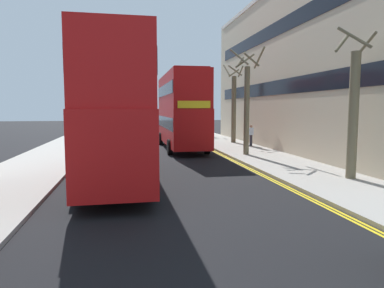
{
  "coord_description": "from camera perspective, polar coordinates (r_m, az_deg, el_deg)",
  "views": [
    {
      "loc": [
        -1.74,
        -1.23,
        3.06
      ],
      "look_at": [
        0.5,
        11.0,
        1.8
      ],
      "focal_mm": 33.02,
      "sensor_mm": 36.0,
      "label": 1
    }
  ],
  "objects": [
    {
      "name": "sidewalk_left",
      "position": [
        18.13,
        -25.52,
        -4.28
      ],
      "size": [
        4.0,
        80.0,
        0.14
      ],
      "primitive_type": "cube",
      "color": "#9E9991",
      "rests_on": "ground"
    },
    {
      "name": "street_tree_near",
      "position": [
        30.48,
        6.76,
        6.03
      ],
      "size": [
        1.45,
        1.44,
        6.65
      ],
      "color": "#6B6047",
      "rests_on": "sidewalk_right"
    },
    {
      "name": "double_decker_bus_away",
      "position": [
        15.12,
        -12.3,
        5.53
      ],
      "size": [
        2.94,
        10.85,
        5.64
      ],
      "color": "red",
      "rests_on": "ground"
    },
    {
      "name": "pedestrian_far",
      "position": [
        27.99,
        9.52,
        1.44
      ],
      "size": [
        0.34,
        0.22,
        1.62
      ],
      "color": "#2D2D38",
      "rests_on": "sidewalk_right"
    },
    {
      "name": "townhouse_terrace_right",
      "position": [
        28.69,
        22.2,
        11.06
      ],
      "size": [
        10.08,
        28.0,
        11.83
      ],
      "color": "beige",
      "rests_on": "ground"
    },
    {
      "name": "sidewalk_right",
      "position": [
        19.33,
        15.02,
        -3.32
      ],
      "size": [
        4.0,
        80.0,
        0.14
      ],
      "primitive_type": "cube",
      "color": "#9E9991",
      "rests_on": "ground"
    },
    {
      "name": "street_tree_distant",
      "position": [
        39.71,
        1.32,
        5.56
      ],
      "size": [
        1.84,
        1.81,
        6.05
      ],
      "color": "#6B6047",
      "rests_on": "sidewalk_right"
    },
    {
      "name": "kerb_line_inner",
      "position": [
        16.65,
        10.91,
        -4.9
      ],
      "size": [
        0.1,
        56.0,
        0.01
      ],
      "primitive_type": "cube",
      "color": "yellow",
      "rests_on": "ground"
    },
    {
      "name": "kerb_line_outer",
      "position": [
        16.7,
        11.42,
        -4.88
      ],
      "size": [
        0.1,
        56.0,
        0.01
      ],
      "primitive_type": "cube",
      "color": "yellow",
      "rests_on": "ground"
    },
    {
      "name": "double_decker_bus_oncoming",
      "position": [
        26.61,
        -1.78,
        5.71
      ],
      "size": [
        2.83,
        10.82,
        5.64
      ],
      "color": "#B20F0F",
      "rests_on": "ground"
    },
    {
      "name": "street_tree_mid",
      "position": [
        22.6,
        8.84,
        6.44
      ],
      "size": [
        1.94,
        1.88,
        6.65
      ],
      "color": "#6B6047",
      "rests_on": "sidewalk_right"
    },
    {
      "name": "street_tree_far",
      "position": [
        16.04,
        24.61,
        4.86
      ],
      "size": [
        1.52,
        1.82,
        6.15
      ],
      "color": "#6B6047",
      "rests_on": "sidewalk_right"
    }
  ]
}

